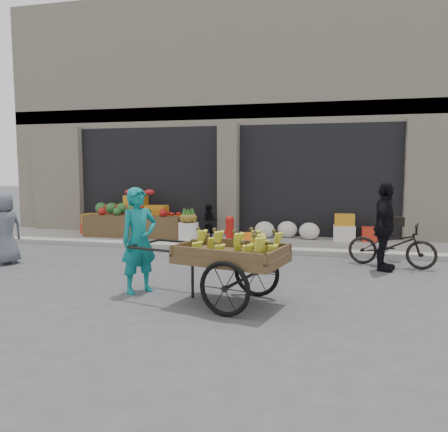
% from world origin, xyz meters
% --- Properties ---
extents(ground, '(80.00, 80.00, 0.00)m').
position_xyz_m(ground, '(0.00, 0.00, 0.00)').
color(ground, '#424244').
rests_on(ground, ground).
extents(sidewalk, '(18.00, 2.20, 0.12)m').
position_xyz_m(sidewalk, '(0.00, 4.10, 0.06)').
color(sidewalk, gray).
rests_on(sidewalk, ground).
extents(building, '(14.00, 6.45, 7.00)m').
position_xyz_m(building, '(0.00, 8.03, 3.37)').
color(building, beige).
rests_on(building, ground).
extents(fruit_display, '(3.10, 1.12, 1.24)m').
position_xyz_m(fruit_display, '(-2.48, 4.38, 0.67)').
color(fruit_display, red).
rests_on(fruit_display, sidewalk).
extents(pineapple_bin, '(0.52, 0.52, 0.50)m').
position_xyz_m(pineapple_bin, '(-0.75, 3.60, 0.37)').
color(pineapple_bin, silver).
rests_on(pineapple_bin, sidewalk).
extents(fire_hydrant, '(0.22, 0.22, 0.71)m').
position_xyz_m(fire_hydrant, '(0.35, 3.55, 0.50)').
color(fire_hydrant, '#A5140F').
rests_on(fire_hydrant, sidewalk).
extents(orange_bucket, '(0.32, 0.32, 0.30)m').
position_xyz_m(orange_bucket, '(0.85, 3.50, 0.27)').
color(orange_bucket, orange).
rests_on(orange_bucket, sidewalk).
extents(right_bay_goods, '(3.35, 0.60, 0.70)m').
position_xyz_m(right_bay_goods, '(2.61, 4.70, 0.41)').
color(right_bay_goods, silver).
rests_on(right_bay_goods, sidewalk).
extents(seated_person, '(0.51, 0.43, 0.93)m').
position_xyz_m(seated_person, '(-0.35, 4.20, 0.58)').
color(seated_person, black).
rests_on(seated_person, sidewalk).
extents(banana_cart, '(2.74, 1.62, 1.07)m').
position_xyz_m(banana_cart, '(1.30, -0.92, 0.78)').
color(banana_cart, brown).
rests_on(banana_cart, ground).
extents(vendor_woman, '(0.70, 0.73, 1.69)m').
position_xyz_m(vendor_woman, '(-0.22, -0.65, 0.85)').
color(vendor_woman, '#0F7477').
rests_on(vendor_woman, ground).
extents(vendor_grey, '(0.73, 0.87, 1.51)m').
position_xyz_m(vendor_grey, '(-3.83, 0.69, 0.75)').
color(vendor_grey, slate).
rests_on(vendor_grey, ground).
extents(bicycle, '(1.81, 1.03, 0.90)m').
position_xyz_m(bicycle, '(4.01, 2.27, 0.45)').
color(bicycle, black).
rests_on(bicycle, ground).
extents(cyclist, '(0.68, 1.09, 1.73)m').
position_xyz_m(cyclist, '(3.81, 1.87, 0.87)').
color(cyclist, black).
rests_on(cyclist, ground).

